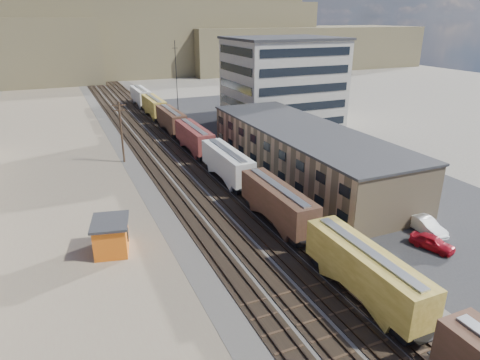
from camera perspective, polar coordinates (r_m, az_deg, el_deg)
name	(u,v)px	position (r m, az deg, el deg)	size (l,w,h in m)	color
ground	(304,289)	(39.22, 8.58, -14.18)	(300.00, 300.00, 0.00)	#6B6356
ballast_bed	(163,144)	(81.89, -10.21, 4.78)	(18.00, 200.00, 0.06)	#4C4742
dirt_yard	(49,176)	(70.39, -24.10, 0.52)	(24.00, 180.00, 0.03)	#7F6A57
asphalt_lot	(306,151)	(76.84, 8.79, 3.78)	(26.00, 120.00, 0.04)	#232326
rail_tracks	(160,144)	(81.75, -10.59, 4.79)	(11.40, 200.00, 0.24)	black
freight_train	(209,148)	(68.26, -4.15, 4.21)	(3.00, 119.74, 4.46)	black
warehouse	(303,152)	(64.10, 8.37, 3.73)	(12.40, 40.40, 7.25)	tan
office_tower	(282,82)	(94.58, 5.68, 12.89)	(22.60, 18.60, 18.45)	#9E998E
utility_pole_north	(121,131)	(71.42, -15.54, 6.34)	(2.20, 0.32, 10.00)	#382619
radio_mast	(177,86)	(90.92, -8.42, 12.36)	(1.20, 0.16, 18.00)	black
hills_north	(90,38)	(195.63, -19.34, 17.45)	(265.00, 80.00, 32.00)	brown
maintenance_shed	(111,236)	(45.39, -16.79, -7.11)	(4.49, 5.30, 3.41)	orange
parked_car_red	(432,243)	(48.46, 24.27, -7.61)	(1.79, 4.45, 1.52)	#A70F1E
parked_car_white	(425,225)	(51.64, 23.47, -5.59)	(1.82, 5.21, 1.72)	white
parked_car_blue	(278,129)	(88.04, 5.09, 6.73)	(2.85, 6.19, 1.72)	navy
parked_car_far	(298,131)	(87.35, 7.70, 6.49)	(1.97, 4.89, 1.66)	white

